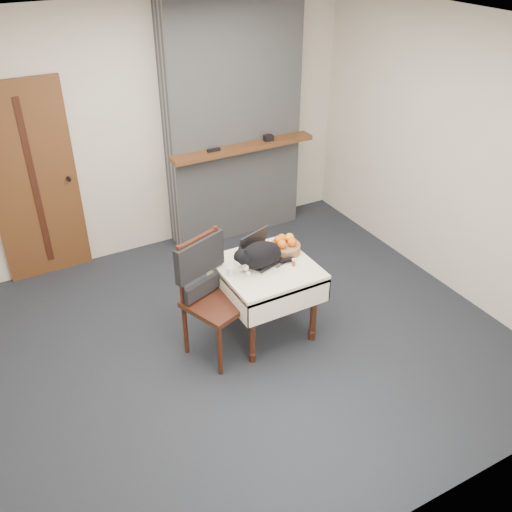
{
  "coord_description": "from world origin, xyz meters",
  "views": [
    {
      "loc": [
        -1.74,
        -3.48,
        3.31
      ],
      "look_at": [
        0.15,
        -0.02,
        0.86
      ],
      "focal_mm": 40.0,
      "sensor_mm": 36.0,
      "label": 1
    }
  ],
  "objects_px": {
    "pill_bottle": "(294,262)",
    "door": "(34,184)",
    "side_table": "(267,277)",
    "fruit_basket": "(285,246)",
    "chair": "(208,281)",
    "laptop": "(260,254)",
    "cream_jar": "(230,271)",
    "cat": "(260,255)"
  },
  "relations": [
    {
      "from": "door",
      "to": "pill_bottle",
      "type": "bearing_deg",
      "value": -50.72
    },
    {
      "from": "fruit_basket",
      "to": "chair",
      "type": "relative_size",
      "value": 0.25
    },
    {
      "from": "chair",
      "to": "cream_jar",
      "type": "bearing_deg",
      "value": -30.75
    },
    {
      "from": "laptop",
      "to": "chair",
      "type": "xyz_separation_m",
      "value": [
        -0.51,
        -0.04,
        -0.08
      ]
    },
    {
      "from": "door",
      "to": "pill_bottle",
      "type": "height_order",
      "value": "door"
    },
    {
      "from": "door",
      "to": "pill_bottle",
      "type": "relative_size",
      "value": 30.6
    },
    {
      "from": "side_table",
      "to": "laptop",
      "type": "height_order",
      "value": "laptop"
    },
    {
      "from": "door",
      "to": "fruit_basket",
      "type": "xyz_separation_m",
      "value": [
        1.73,
        -1.83,
        -0.24
      ]
    },
    {
      "from": "cat",
      "to": "cream_jar",
      "type": "height_order",
      "value": "cat"
    },
    {
      "from": "laptop",
      "to": "chair",
      "type": "bearing_deg",
      "value": 166.34
    },
    {
      "from": "side_table",
      "to": "cat",
      "type": "relative_size",
      "value": 1.39
    },
    {
      "from": "cat",
      "to": "pill_bottle",
      "type": "xyz_separation_m",
      "value": [
        0.25,
        -0.12,
        -0.08
      ]
    },
    {
      "from": "pill_bottle",
      "to": "fruit_basket",
      "type": "xyz_separation_m",
      "value": [
        0.05,
        0.23,
        0.03
      ]
    },
    {
      "from": "cream_jar",
      "to": "door",
      "type": "bearing_deg",
      "value": 120.91
    },
    {
      "from": "chair",
      "to": "fruit_basket",
      "type": "bearing_deg",
      "value": -15.92
    },
    {
      "from": "laptop",
      "to": "pill_bottle",
      "type": "xyz_separation_m",
      "value": [
        0.21,
        -0.21,
        -0.03
      ]
    },
    {
      "from": "cat",
      "to": "chair",
      "type": "xyz_separation_m",
      "value": [
        -0.47,
        0.05,
        -0.13
      ]
    },
    {
      "from": "fruit_basket",
      "to": "cat",
      "type": "bearing_deg",
      "value": -160.61
    },
    {
      "from": "door",
      "to": "cat",
      "type": "xyz_separation_m",
      "value": [
        1.43,
        -1.94,
        -0.19
      ]
    },
    {
      "from": "cream_jar",
      "to": "pill_bottle",
      "type": "height_order",
      "value": "same"
    },
    {
      "from": "cat",
      "to": "fruit_basket",
      "type": "xyz_separation_m",
      "value": [
        0.3,
        0.11,
        -0.05
      ]
    },
    {
      "from": "chair",
      "to": "pill_bottle",
      "type": "bearing_deg",
      "value": -33.46
    },
    {
      "from": "cream_jar",
      "to": "pill_bottle",
      "type": "bearing_deg",
      "value": -14.03
    },
    {
      "from": "cream_jar",
      "to": "chair",
      "type": "relative_size",
      "value": 0.06
    },
    {
      "from": "fruit_basket",
      "to": "chair",
      "type": "distance_m",
      "value": 0.78
    },
    {
      "from": "laptop",
      "to": "cat",
      "type": "distance_m",
      "value": 0.11
    },
    {
      "from": "side_table",
      "to": "chair",
      "type": "distance_m",
      "value": 0.53
    },
    {
      "from": "pill_bottle",
      "to": "fruit_basket",
      "type": "bearing_deg",
      "value": 77.44
    },
    {
      "from": "pill_bottle",
      "to": "side_table",
      "type": "bearing_deg",
      "value": 151.75
    },
    {
      "from": "chair",
      "to": "door",
      "type": "bearing_deg",
      "value": 96.63
    },
    {
      "from": "side_table",
      "to": "chair",
      "type": "xyz_separation_m",
      "value": [
        -0.52,
        0.06,
        0.09
      ]
    },
    {
      "from": "door",
      "to": "cream_jar",
      "type": "bearing_deg",
      "value": -59.09
    },
    {
      "from": "cat",
      "to": "pill_bottle",
      "type": "height_order",
      "value": "cat"
    },
    {
      "from": "pill_bottle",
      "to": "cream_jar",
      "type": "bearing_deg",
      "value": 165.97
    },
    {
      "from": "pill_bottle",
      "to": "door",
      "type": "bearing_deg",
      "value": 129.28
    },
    {
      "from": "side_table",
      "to": "fruit_basket",
      "type": "height_order",
      "value": "fruit_basket"
    },
    {
      "from": "pill_bottle",
      "to": "cat",
      "type": "bearing_deg",
      "value": 154.66
    },
    {
      "from": "side_table",
      "to": "cat",
      "type": "xyz_separation_m",
      "value": [
        -0.05,
        0.01,
        0.23
      ]
    },
    {
      "from": "door",
      "to": "chair",
      "type": "distance_m",
      "value": 2.15
    },
    {
      "from": "laptop",
      "to": "cream_jar",
      "type": "bearing_deg",
      "value": 175.14
    },
    {
      "from": "cream_jar",
      "to": "fruit_basket",
      "type": "bearing_deg",
      "value": 9.25
    },
    {
      "from": "laptop",
      "to": "fruit_basket",
      "type": "height_order",
      "value": "laptop"
    }
  ]
}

